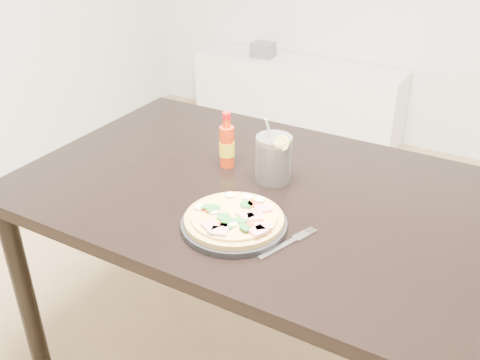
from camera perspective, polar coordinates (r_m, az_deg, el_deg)
The scene contains 8 objects.
dining_table at distance 1.59m, azimuth 2.15°, elevation -3.32°, with size 1.40×0.90×0.75m.
plate at distance 1.36m, azimuth -0.64°, elevation -4.74°, with size 0.27×0.27×0.02m, color black.
pizza at distance 1.35m, azimuth -0.64°, elevation -4.05°, with size 0.25×0.25×0.03m.
hot_sauce_bottle at distance 1.63m, azimuth -1.41°, elevation 3.72°, with size 0.05×0.05×0.18m.
cola_cup at distance 1.55m, azimuth 3.59°, elevation 2.19°, with size 0.11×0.11×0.19m.
fork at distance 1.31m, azimuth 5.32°, elevation -6.62°, with size 0.08×0.18×0.00m.
media_console at distance 3.66m, azimuth 6.03°, elevation 8.73°, with size 1.40×0.34×0.50m, color white.
cd_stack at distance 3.66m, azimuth 2.47°, elevation 13.72°, with size 0.14×0.12×0.09m.
Camera 1 is at (0.56, -1.09, 1.52)m, focal length 40.00 mm.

